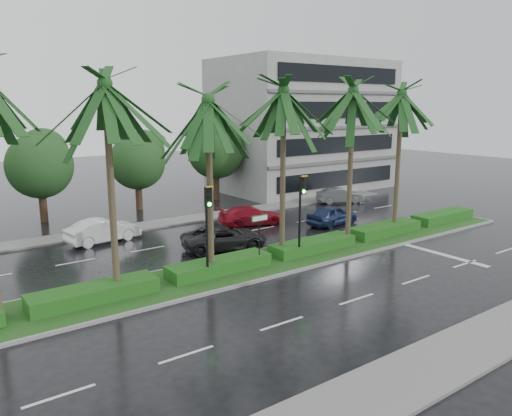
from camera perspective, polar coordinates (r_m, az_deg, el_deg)
ground at (r=25.01m, az=2.92°, el=-6.87°), size 120.00×120.00×0.00m
near_sidewalk at (r=18.80m, az=23.50°, el=-14.22°), size 40.00×2.40×0.12m
far_sidewalk at (r=34.78m, az=-9.60°, el=-1.56°), size 40.00×2.00×0.12m
median at (r=25.73m, az=1.51°, el=-6.14°), size 36.00×4.00×0.15m
hedge at (r=25.61m, az=1.52°, el=-5.34°), size 35.20×1.40×0.60m
lane_markings at (r=26.64m, az=8.61°, el=-5.80°), size 34.00×13.06×0.01m
palm_row at (r=23.75m, az=-0.86°, el=11.87°), size 26.30×4.20×9.87m
signal_median_left at (r=22.22m, az=-5.54°, el=-1.26°), size 0.34×0.42×4.36m
signal_median_right at (r=25.39m, az=5.20°, el=0.39°), size 0.34×0.42×4.36m
street_sign at (r=24.18m, az=0.41°, el=-2.26°), size 0.95×0.09×2.60m
bg_trees at (r=39.84m, az=-11.12°, el=6.42°), size 32.93×5.31×7.66m
building at (r=48.46m, az=5.30°, el=9.38°), size 16.00×10.00×12.00m
car_white at (r=30.70m, az=-17.08°, el=-2.48°), size 2.09×4.46×1.41m
car_darkgrey at (r=28.00m, az=-3.61°, el=-3.41°), size 3.31×5.18×1.33m
car_red at (r=33.54m, az=-0.66°, el=-0.88°), size 2.88×4.70×1.27m
car_blue at (r=33.97m, az=8.71°, el=-0.79°), size 2.01×4.10×1.34m
car_grey at (r=41.63m, az=9.57°, el=1.43°), size 2.74×4.00×1.25m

